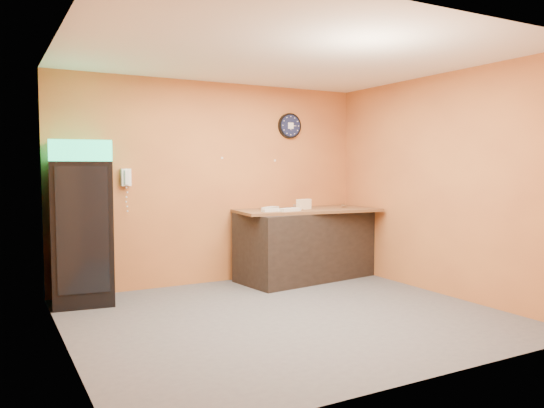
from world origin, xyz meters
TOP-DOWN VIEW (x-y plane):
  - floor at (0.00, 0.00)m, footprint 4.50×4.50m
  - back_wall at (0.00, 2.00)m, footprint 4.50×0.02m
  - left_wall at (-2.25, 0.00)m, footprint 0.02×4.00m
  - right_wall at (2.25, 0.00)m, footprint 0.02×4.00m
  - ceiling at (0.00, 0.00)m, footprint 4.50×4.00m
  - beverage_cooler at (-1.84, 1.61)m, footprint 0.76×0.77m
  - prep_counter at (1.22, 1.56)m, footprint 2.06×1.13m
  - wall_clock at (1.19, 1.97)m, footprint 0.38×0.06m
  - wall_phone at (-1.25, 1.95)m, footprint 0.12×0.11m
  - butcher_paper at (1.22, 1.56)m, footprint 2.13×1.15m
  - sub_roll_stack at (1.14, 1.48)m, footprint 0.24×0.12m
  - wrapped_sandwich_left at (0.55, 1.36)m, footprint 0.28×0.13m
  - wrapped_sandwich_mid at (0.80, 1.30)m, footprint 0.31×0.16m
  - wrapped_sandwich_right at (0.68, 1.63)m, footprint 0.32×0.27m
  - kitchen_tool at (1.10, 1.67)m, footprint 0.06×0.06m

SIDE VIEW (x-z plane):
  - floor at x=0.00m, z-range 0.00..0.00m
  - prep_counter at x=1.22m, z-range 0.00..0.98m
  - beverage_cooler at x=-1.84m, z-range -0.02..1.91m
  - butcher_paper at x=1.22m, z-range 0.98..1.02m
  - wrapped_sandwich_left at x=0.55m, z-range 1.02..1.06m
  - wrapped_sandwich_mid at x=0.80m, z-range 1.02..1.06m
  - wrapped_sandwich_right at x=0.68m, z-range 1.02..1.06m
  - kitchen_tool at x=1.10m, z-range 1.02..1.08m
  - sub_roll_stack at x=1.14m, z-range 1.02..1.17m
  - back_wall at x=0.00m, z-range 0.00..2.80m
  - left_wall at x=-2.25m, z-range 0.00..2.80m
  - right_wall at x=2.25m, z-range 0.00..2.80m
  - wall_phone at x=-1.25m, z-range 1.38..1.60m
  - wall_clock at x=1.19m, z-range 2.05..2.43m
  - ceiling at x=0.00m, z-range 2.79..2.81m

